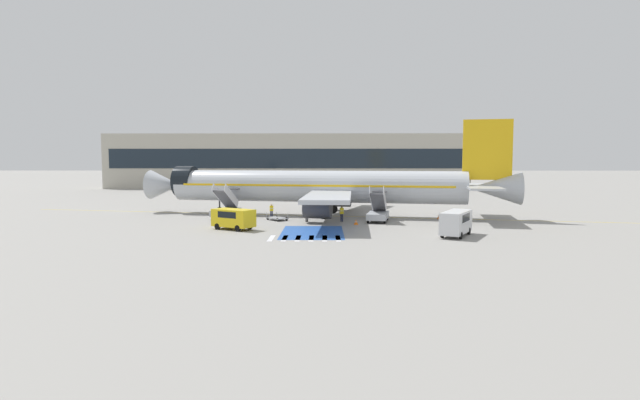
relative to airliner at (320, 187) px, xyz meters
The scene contains 22 objects.
ground_plane 4.33m from the airliner, 164.75° to the left, with size 600.00×600.00×0.00m, color gray.
apron_leadline_yellow 3.75m from the airliner, 168.58° to the left, with size 0.20×81.14×0.01m, color gold.
apron_stand_patch_blue 15.24m from the airliner, 92.50° to the right, with size 6.01×9.46×0.01m, color #2856A8.
apron_walkway_bar_0 19.34m from the airliner, 102.92° to the right, with size 0.44×3.60×0.01m, color silver.
apron_walkway_bar_1 19.11m from the airliner, 99.35° to the right, with size 0.44×3.60×0.01m, color silver.
apron_walkway_bar_2 18.95m from the airliner, 95.69° to the right, with size 0.44×3.60×0.01m, color silver.
apron_walkway_bar_3 18.88m from the airliner, 92.00° to the right, with size 0.44×3.60×0.01m, color silver.
apron_walkway_bar_4 18.87m from the airliner, 88.28° to the right, with size 0.44×3.60×0.01m, color silver.
apron_walkway_bar_5 18.95m from the airliner, 84.58° to the right, with size 0.44×3.60×0.01m, color silver.
airliner is the anchor object (origin of this frame).
boarding_stairs_forward 12.08m from the airliner, 168.73° to the right, with size 3.11×5.51×4.29m.
boarding_stairs_aft 9.33m from the airliner, 41.97° to the right, with size 3.11×5.51×4.19m.
fuel_tanker 25.66m from the airliner, 73.71° to the left, with size 8.91×3.01×3.34m.
service_van_0 21.35m from the airliner, 53.25° to the right, with size 4.08×5.51×2.31m.
service_van_1 15.69m from the airliner, 124.06° to the right, with size 4.72×3.93×2.07m.
baggage_cart 7.80m from the airliner, 136.09° to the right, with size 2.80×2.97×0.87m.
ground_crew_0 7.08m from the airliner, 103.16° to the right, with size 0.44×0.25×1.80m.
ground_crew_1 6.88m from the airliner, 161.93° to the right, with size 0.48×0.34×1.68m.
ground_crew_2 7.01m from the airliner, 67.43° to the right, with size 0.48×0.35×1.82m.
traffic_cone_0 10.24m from the airliner, 65.76° to the right, with size 0.51×0.51×0.57m.
traffic_cone_1 15.04m from the airliner, 13.26° to the right, with size 0.53×0.53×0.59m.
terminal_building 66.55m from the airliner, 97.87° to the left, with size 91.00×12.10×13.68m.
Camera 1 is at (2.79, -63.41, 6.93)m, focal length 28.00 mm.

